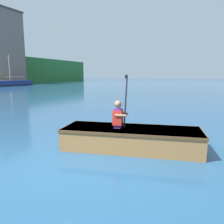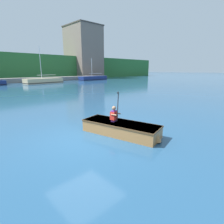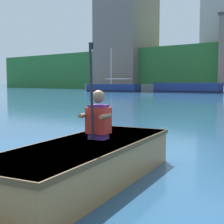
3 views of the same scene
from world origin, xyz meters
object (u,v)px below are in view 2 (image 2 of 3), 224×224
object	(u,v)px
moored_boat_dock_west_end	(44,81)
rowboat_foreground	(121,128)
person_paddler	(114,114)
moored_boat_dock_west_inner	(93,78)

from	to	relation	value
moored_boat_dock_west_end	rowboat_foreground	size ratio (longest dim) A/B	2.18
rowboat_foreground	person_paddler	distance (m)	0.63
moored_boat_dock_west_inner	person_paddler	world-z (taller)	moored_boat_dock_west_inner
rowboat_foreground	moored_boat_dock_west_inner	bearing A→B (deg)	53.91
rowboat_foreground	person_paddler	bearing A→B (deg)	103.24
moored_boat_dock_west_end	moored_boat_dock_west_inner	size ratio (longest dim) A/B	0.98
moored_boat_dock_west_inner	person_paddler	size ratio (longest dim) A/B	6.09
moored_boat_dock_west_end	rowboat_foreground	xyz separation A→B (m)	(-9.06, -28.89, -0.17)
rowboat_foreground	person_paddler	world-z (taller)	person_paddler
moored_boat_dock_west_end	moored_boat_dock_west_inner	distance (m)	13.22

